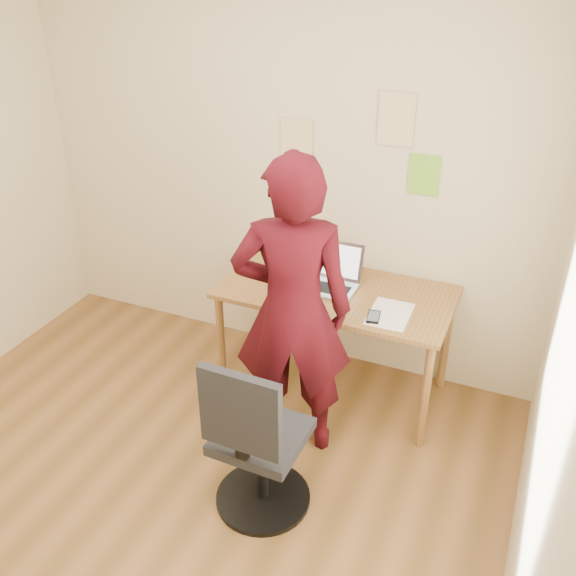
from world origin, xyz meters
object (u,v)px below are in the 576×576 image
at_px(laptop, 330,278).
at_px(desk, 336,303).
at_px(phone, 374,317).
at_px(office_chair, 256,449).
at_px(person, 292,311).

bearing_deg(laptop, desk, -34.89).
xyz_separation_m(phone, office_chair, (-0.31, -0.89, -0.33)).
height_order(phone, person, person).
xyz_separation_m(desk, person, (-0.06, -0.54, 0.23)).
bearing_deg(office_chair, phone, 72.01).
distance_m(phone, person, 0.51).
relative_size(laptop, person, 0.20).
height_order(desk, office_chair, office_chair).
relative_size(desk, person, 0.79).
height_order(laptop, phone, laptop).
xyz_separation_m(office_chair, person, (-0.04, 0.56, 0.47)).
distance_m(laptop, office_chair, 1.21).
relative_size(desk, office_chair, 1.45).
distance_m(desk, laptop, 0.16).
xyz_separation_m(laptop, person, (-0.00, -0.58, 0.09)).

